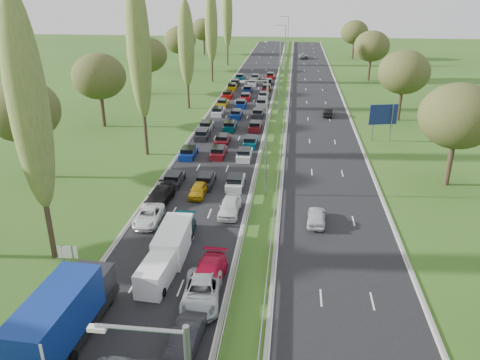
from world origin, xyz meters
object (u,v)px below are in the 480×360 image
(near_car_3, at_px, (160,196))
(white_van_front, at_px, (159,270))
(white_van_rear, at_px, (174,239))
(info_sign, at_px, (68,255))
(blue_lorry, at_px, (65,314))
(near_car_2, at_px, (149,216))
(direction_sign, at_px, (383,116))

(near_car_3, relative_size, white_van_front, 1.06)
(white_van_rear, bearing_deg, info_sign, -154.84)
(near_car_3, relative_size, info_sign, 2.43)
(white_van_front, height_order, white_van_rear, white_van_rear)
(blue_lorry, height_order, white_van_rear, blue_lorry)
(white_van_front, height_order, info_sign, info_sign)
(near_car_2, relative_size, blue_lorry, 0.51)
(near_car_2, height_order, white_van_rear, white_van_rear)
(near_car_3, xyz_separation_m, blue_lorry, (-0.11, -20.03, 1.29))
(near_car_3, bearing_deg, near_car_2, -84.70)
(white_van_front, xyz_separation_m, white_van_rear, (0.13, 4.19, 0.17))
(near_car_3, relative_size, white_van_rear, 0.90)
(white_van_rear, height_order, direction_sign, direction_sign)
(info_sign, xyz_separation_m, direction_sign, (28.80, 36.00, 2.20))
(white_van_front, xyz_separation_m, direction_sign, (21.64, 36.61, 2.57))
(near_car_2, height_order, near_car_3, near_car_3)
(blue_lorry, bearing_deg, white_van_rear, 73.44)
(white_van_rear, relative_size, direction_sign, 1.09)
(white_van_rear, xyz_separation_m, direction_sign, (21.51, 32.42, 2.40))
(blue_lorry, relative_size, direction_sign, 1.80)
(white_van_front, bearing_deg, direction_sign, 63.70)
(blue_lorry, distance_m, info_sign, 8.21)
(near_car_3, height_order, info_sign, info_sign)
(info_sign, distance_m, direction_sign, 46.15)
(near_car_2, xyz_separation_m, info_sign, (-3.70, -8.33, 0.69))
(blue_lorry, relative_size, white_van_front, 1.94)
(near_car_2, height_order, direction_sign, direction_sign)
(blue_lorry, distance_m, white_van_rear, 11.70)
(near_car_2, distance_m, white_van_rear, 5.98)
(white_van_front, distance_m, info_sign, 7.20)
(blue_lorry, bearing_deg, near_car_2, 91.79)
(blue_lorry, xyz_separation_m, info_sign, (-3.43, 7.43, -0.68))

